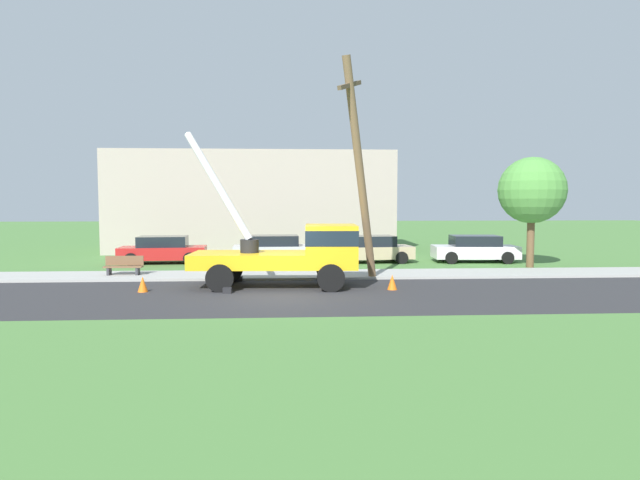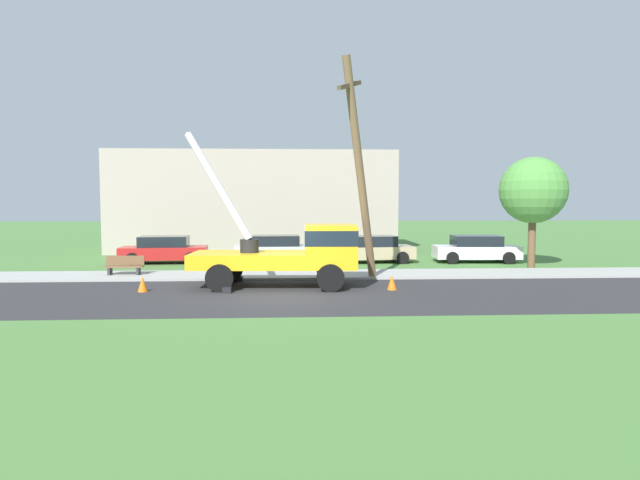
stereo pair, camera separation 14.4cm
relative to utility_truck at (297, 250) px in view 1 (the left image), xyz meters
The scene contains 14 objects.
ground_plane 10.16m from the utility_truck, 92.91° to the left, with size 120.00×120.00×0.00m, color #477538.
road_asphalt 2.46m from the utility_truck, 104.64° to the right, with size 80.00×7.16×0.01m, color #2B2B2D.
sidewalk_strip 3.34m from the utility_truck, 99.64° to the left, with size 80.00×2.76×0.10m, color #9E9E99.
utility_truck is the anchor object (origin of this frame).
leaning_utility_pole 4.05m from the utility_truck, 19.38° to the left, with size 1.98×2.94×8.71m.
traffic_cone_ahead 3.78m from the utility_truck, 15.32° to the right, with size 0.36×0.36×0.56m, color orange.
traffic_cone_behind 5.71m from the utility_truck, behind, with size 0.36×0.36×0.56m, color orange.
parked_sedan_red 10.76m from the utility_truck, 129.64° to the left, with size 4.52×2.22×1.42m.
parked_sedan_silver 8.71m from the utility_truck, 96.71° to the left, with size 4.46×2.12×1.42m.
parked_sedan_tan 8.99m from the utility_truck, 63.20° to the left, with size 4.56×2.30×1.42m.
parked_sedan_white 12.44m from the utility_truck, 39.09° to the left, with size 4.51×2.21×1.42m.
park_bench 8.02m from the utility_truck, 157.32° to the left, with size 1.60×0.45×0.90m.
roadside_tree_near 12.97m from the utility_truck, 25.02° to the left, with size 3.23×3.23×5.40m.
lowrise_building_backdrop 16.00m from the utility_truck, 99.35° to the left, with size 18.00×6.00×6.40m, color #A5998C.
Camera 1 is at (0.15, -18.56, 3.23)m, focal length 30.55 mm.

